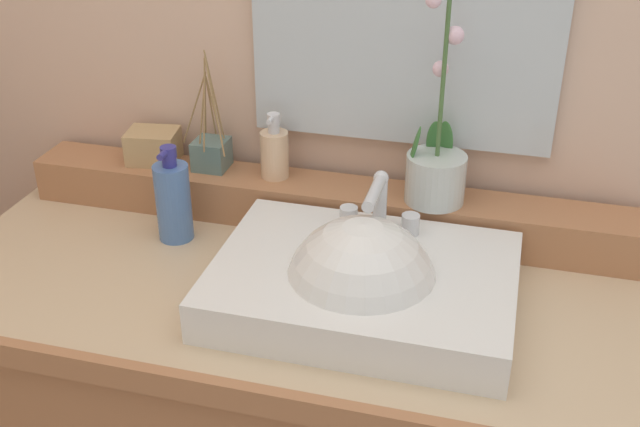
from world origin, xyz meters
TOP-DOWN VIEW (x-y plane):
  - wall_back at (0.00, 0.39)m, footprint 2.75×0.20m
  - back_ledge at (0.00, 0.21)m, footprint 1.20×0.11m
  - sink_basin at (0.13, -0.04)m, footprint 0.49×0.36m
  - potted_plant at (0.21, 0.20)m, footprint 0.11×0.11m
  - soap_dispenser at (-0.10, 0.22)m, footprint 0.05×0.06m
  - reed_diffuser at (-0.23, 0.23)m, footprint 0.11×0.09m
  - trinket_box at (-0.36, 0.23)m, footprint 0.11×0.09m
  - lotion_bottle at (-0.26, 0.09)m, footprint 0.07×0.07m

SIDE VIEW (x-z plane):
  - sink_basin at x=0.13m, z-range 0.74..1.02m
  - back_ledge at x=0.00m, z-range 0.84..0.93m
  - lotion_bottle at x=-0.26m, z-range 0.83..1.02m
  - trinket_box at x=-0.36m, z-range 0.93..0.99m
  - reed_diffuser at x=-0.23m, z-range 0.84..1.08m
  - soap_dispenser at x=-0.10m, z-range 0.91..1.04m
  - potted_plant at x=0.21m, z-range 0.80..1.19m
  - wall_back at x=0.00m, z-range 0.00..2.46m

